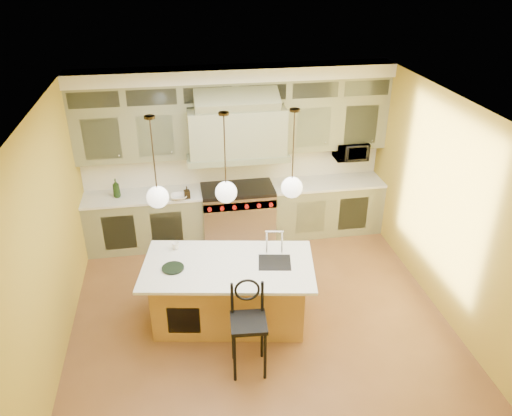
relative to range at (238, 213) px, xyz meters
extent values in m
plane|color=brown|center=(0.00, -2.14, -0.49)|extent=(5.00, 5.00, 0.00)
plane|color=white|center=(0.00, -2.14, 2.41)|extent=(5.00, 5.00, 0.00)
plane|color=gold|center=(0.00, 0.36, 0.96)|extent=(5.00, 0.00, 5.00)
plane|color=gold|center=(0.00, -4.64, 0.96)|extent=(5.00, 0.00, 5.00)
plane|color=gold|center=(-2.50, -2.14, 0.96)|extent=(0.00, 5.00, 5.00)
plane|color=gold|center=(2.50, -2.14, 0.96)|extent=(0.00, 5.00, 5.00)
cube|color=#77795A|center=(-1.55, 0.03, -0.04)|extent=(1.90, 0.65, 0.90)
cube|color=#77795A|center=(1.55, 0.03, -0.04)|extent=(1.90, 0.65, 0.90)
cube|color=white|center=(-1.55, 0.03, 0.43)|extent=(1.90, 0.68, 0.04)
cube|color=white|center=(1.55, 0.03, 0.43)|extent=(1.90, 0.68, 0.04)
cube|color=silver|center=(0.00, 0.34, 0.73)|extent=(5.00, 0.04, 0.56)
cube|color=#77795A|center=(-1.62, 0.18, 1.44)|extent=(1.75, 0.35, 0.85)
cube|color=#77795A|center=(1.62, 0.18, 1.44)|extent=(1.75, 0.35, 0.85)
cube|color=#77795A|center=(0.00, 0.01, 1.46)|extent=(1.50, 0.70, 0.75)
cube|color=#6E7756|center=(0.00, 0.01, 1.06)|extent=(1.60, 0.76, 0.10)
cube|color=#333833|center=(0.00, 0.18, 2.04)|extent=(5.00, 0.35, 0.35)
cube|color=white|center=(0.00, 0.16, 2.31)|extent=(5.00, 0.47, 0.20)
cube|color=silver|center=(0.00, 0.01, -0.04)|extent=(1.20, 0.70, 0.90)
cube|color=black|center=(0.00, 0.01, 0.44)|extent=(1.20, 0.70, 0.06)
cube|color=silver|center=(0.00, -0.31, 0.29)|extent=(1.20, 0.06, 0.14)
cube|color=#AD7F3D|center=(-0.40, -2.11, -0.05)|extent=(2.05, 1.23, 0.88)
cube|color=white|center=(-0.41, -2.16, 0.41)|extent=(2.33, 1.52, 0.04)
cube|color=black|center=(0.18, -2.21, 0.41)|extent=(0.47, 0.43, 0.05)
cylinder|color=black|center=(-0.47, -3.20, -0.15)|extent=(0.04, 0.04, 0.68)
cylinder|color=black|center=(-0.12, -3.23, -0.15)|extent=(0.04, 0.04, 0.68)
cylinder|color=black|center=(-0.44, -2.85, -0.15)|extent=(0.04, 0.04, 0.68)
cylinder|color=black|center=(-0.09, -2.88, -0.15)|extent=(0.04, 0.04, 0.68)
cube|color=black|center=(-0.28, -3.04, 0.21)|extent=(0.44, 0.44, 0.05)
torus|color=black|center=(-0.27, -2.86, 0.54)|extent=(0.30, 0.05, 0.30)
imported|color=black|center=(1.95, 0.11, 0.96)|extent=(0.54, 0.37, 0.30)
imported|color=black|center=(-1.94, 0.01, 0.61)|extent=(0.12, 0.12, 0.31)
imported|color=black|center=(-0.84, -0.22, 0.56)|extent=(0.10, 0.11, 0.20)
imported|color=white|center=(-0.97, -0.22, 0.49)|extent=(0.27, 0.27, 0.06)
imported|color=white|center=(-1.05, -1.67, 0.48)|extent=(0.11, 0.11, 0.10)
cylinder|color=#2D2319|center=(-1.20, -2.11, 2.39)|extent=(0.12, 0.12, 0.03)
cylinder|color=#2D2319|center=(-1.20, -2.11, 1.95)|extent=(0.02, 0.02, 0.93)
sphere|color=white|center=(-1.20, -2.11, 1.43)|extent=(0.26, 0.26, 0.26)
cylinder|color=#2D2319|center=(-0.40, -2.11, 2.39)|extent=(0.12, 0.12, 0.03)
cylinder|color=#2D2319|center=(-0.40, -2.11, 1.95)|extent=(0.02, 0.02, 0.93)
sphere|color=white|center=(-0.40, -2.11, 1.43)|extent=(0.26, 0.26, 0.26)
cylinder|color=#2D2319|center=(0.40, -2.11, 2.39)|extent=(0.12, 0.12, 0.03)
cylinder|color=#2D2319|center=(0.40, -2.11, 1.95)|extent=(0.02, 0.02, 0.93)
sphere|color=white|center=(0.40, -2.11, 1.43)|extent=(0.26, 0.26, 0.26)
camera|label=1|loc=(-0.92, -7.41, 4.02)|focal=35.00mm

